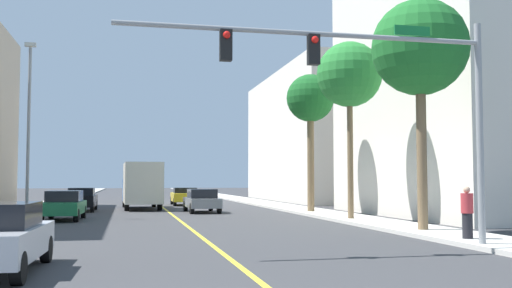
{
  "coord_description": "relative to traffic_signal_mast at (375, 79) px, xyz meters",
  "views": [
    {
      "loc": [
        -2.56,
        -6.72,
        1.99
      ],
      "look_at": [
        1.97,
        13.8,
        3.28
      ],
      "focal_mm": 41.01,
      "sensor_mm": 36.0,
      "label": 1
    }
  ],
  "objects": [
    {
      "name": "car_gray",
      "position": [
        -2.29,
        20.63,
        -4.09
      ],
      "size": [
        1.92,
        4.27,
        1.43
      ],
      "rotation": [
        0.0,
        0.0,
        0.02
      ],
      "color": "slate",
      "rests_on": "ground"
    },
    {
      "name": "ground",
      "position": [
        -4.24,
        33.55,
        -4.83
      ],
      "size": [
        192.0,
        192.0,
        0.0
      ],
      "primitive_type": "plane",
      "color": "#38383A"
    },
    {
      "name": "car_yellow",
      "position": [
        -2.34,
        31.12,
        -4.11
      ],
      "size": [
        2.01,
        4.53,
        1.38
      ],
      "rotation": [
        0.0,
        0.0,
        -0.01
      ],
      "color": "gold",
      "rests_on": "ground"
    },
    {
      "name": "car_black",
      "position": [
        -9.59,
        23.62,
        -4.06
      ],
      "size": [
        1.76,
        4.38,
        1.49
      ],
      "rotation": [
        0.0,
        0.0,
        3.13
      ],
      "color": "black",
      "rests_on": "ground"
    },
    {
      "name": "building_right_near",
      "position": [
        14.09,
        14.36,
        3.34
      ],
      "size": [
        14.23,
        16.43,
        16.34
      ],
      "primitive_type": "cube",
      "color": "silver",
      "rests_on": "ground"
    },
    {
      "name": "palm_mid",
      "position": [
        3.71,
        11.32,
        2.22
      ],
      "size": [
        3.18,
        3.18,
        8.56
      ],
      "color": "brown",
      "rests_on": "sidewalk_right"
    },
    {
      "name": "street_lamp",
      "position": [
        -11.83,
        16.91,
        0.26
      ],
      "size": [
        0.56,
        0.28,
        9.02
      ],
      "color": "gray",
      "rests_on": "sidewalk_left"
    },
    {
      "name": "palm_near",
      "position": [
        3.97,
        4.8,
        2.1
      ],
      "size": [
        3.65,
        3.65,
        8.68
      ],
      "color": "brown",
      "rests_on": "sidewalk_right"
    },
    {
      "name": "building_right_far",
      "position": [
        15.05,
        39.31,
        1.31
      ],
      "size": [
        16.16,
        23.97,
        12.28
      ],
      "primitive_type": "cube",
      "color": "silver",
      "rests_on": "ground"
    },
    {
      "name": "sidewalk_left",
      "position": [
        -12.66,
        33.55,
        -4.75
      ],
      "size": [
        2.66,
        168.0,
        0.15
      ],
      "primitive_type": "cube",
      "color": "#B2ADA3",
      "rests_on": "ground"
    },
    {
      "name": "car_green",
      "position": [
        -9.84,
        15.24,
        -4.07
      ],
      "size": [
        1.95,
        4.19,
        1.45
      ],
      "rotation": [
        0.0,
        0.0,
        3.1
      ],
      "color": "#196638",
      "rests_on": "ground"
    },
    {
      "name": "palm_far",
      "position": [
        3.81,
        17.83,
        1.87
      ],
      "size": [
        2.83,
        2.83,
        8.12
      ],
      "color": "brown",
      "rests_on": "sidewalk_right"
    },
    {
      "name": "lane_marking_center",
      "position": [
        -4.24,
        33.55,
        -4.82
      ],
      "size": [
        0.16,
        144.0,
        0.01
      ],
      "primitive_type": "cube",
      "color": "yellow",
      "rests_on": "ground"
    },
    {
      "name": "traffic_signal_mast",
      "position": [
        0.0,
        0.0,
        0.0
      ],
      "size": [
        10.6,
        0.36,
        6.44
      ],
      "color": "gray",
      "rests_on": "sidewalk_right"
    },
    {
      "name": "pedestrian",
      "position": [
        3.67,
        1.41,
        -3.87
      ],
      "size": [
        0.38,
        0.38,
        1.63
      ],
      "rotation": [
        0.0,
        0.0,
        5.16
      ],
      "color": "black",
      "rests_on": "sidewalk_right"
    },
    {
      "name": "sidewalk_right",
      "position": [
        4.18,
        33.55,
        -4.75
      ],
      "size": [
        2.66,
        168.0,
        0.15
      ],
      "primitive_type": "cube",
      "color": "beige",
      "rests_on": "ground"
    },
    {
      "name": "delivery_truck",
      "position": [
        -5.8,
        25.47,
        -3.17
      ],
      "size": [
        2.62,
        7.64,
        3.12
      ],
      "rotation": [
        0.0,
        0.0,
        0.03
      ],
      "color": "#194799",
      "rests_on": "ground"
    }
  ]
}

